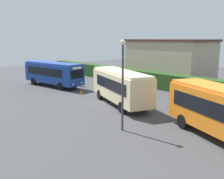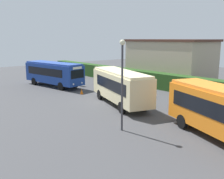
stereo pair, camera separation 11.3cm
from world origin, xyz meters
The scene contains 8 objects.
ground_plane centered at (0.00, 0.00, 0.00)m, with size 78.23×78.23×0.00m, color #424244.
bus_blue centered at (-10.81, 0.22, 1.82)m, with size 9.59×3.88×3.15m.
bus_cream centered at (1.95, 0.44, 1.85)m, with size 9.22×5.06×3.23m.
person_left centered at (-8.85, 2.89, 0.91)m, with size 0.42×0.48×1.72m.
hedge_row centered at (0.00, 9.68, 0.99)m, with size 51.12×1.68×1.98m, color #25481B.
depot_building centered at (-2.49, 13.78, 3.06)m, with size 11.52×6.80×6.10m.
traffic_cone centered at (-4.36, 0.25, 0.30)m, with size 0.36×0.36×0.60m, color orange.
lamppost centered at (7.25, -4.23, 3.79)m, with size 0.36×0.36×6.14m.
Camera 2 is at (19.66, -15.69, 6.21)m, focal length 41.33 mm.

